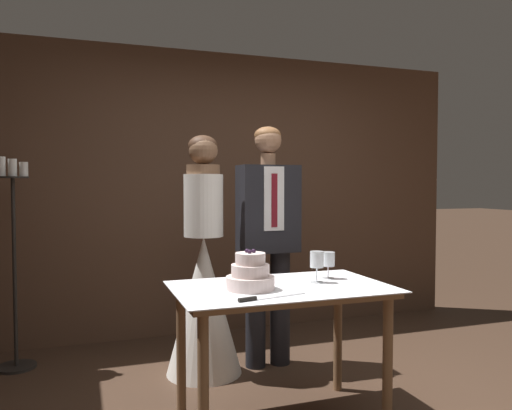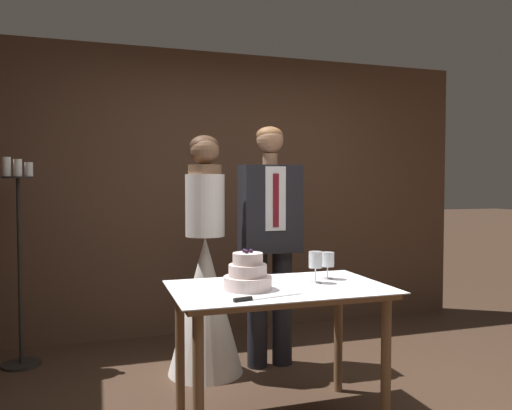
{
  "view_description": "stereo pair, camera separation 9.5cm",
  "coord_description": "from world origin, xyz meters",
  "px_view_note": "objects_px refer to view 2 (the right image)",
  "views": [
    {
      "loc": [
        -1.27,
        -2.42,
        1.36
      ],
      "look_at": [
        -0.21,
        0.61,
        1.23
      ],
      "focal_mm": 35.0,
      "sensor_mm": 36.0,
      "label": 1
    },
    {
      "loc": [
        -1.18,
        -2.45,
        1.36
      ],
      "look_at": [
        -0.21,
        0.61,
        1.23
      ],
      "focal_mm": 35.0,
      "sensor_mm": 36.0,
      "label": 2
    }
  ],
  "objects_px": {
    "cake_table": "(279,305)",
    "wine_glass_near": "(328,261)",
    "bride": "(205,286)",
    "candle_stand": "(19,261)",
    "groom": "(270,233)",
    "wine_glass_middle": "(316,261)",
    "cake_knife": "(255,298)",
    "tiered_cake": "(248,275)"
  },
  "relations": [
    {
      "from": "tiered_cake",
      "to": "wine_glass_near",
      "type": "height_order",
      "value": "tiered_cake"
    },
    {
      "from": "groom",
      "to": "wine_glass_near",
      "type": "bearing_deg",
      "value": -81.19
    },
    {
      "from": "cake_knife",
      "to": "wine_glass_middle",
      "type": "distance_m",
      "value": 0.57
    },
    {
      "from": "cake_table",
      "to": "groom",
      "type": "xyz_separation_m",
      "value": [
        0.25,
        0.86,
        0.32
      ]
    },
    {
      "from": "cake_table",
      "to": "candle_stand",
      "type": "bearing_deg",
      "value": 137.43
    },
    {
      "from": "bride",
      "to": "groom",
      "type": "distance_m",
      "value": 0.62
    },
    {
      "from": "cake_table",
      "to": "wine_glass_near",
      "type": "bearing_deg",
      "value": 18.42
    },
    {
      "from": "wine_glass_middle",
      "to": "candle_stand",
      "type": "relative_size",
      "value": 0.12
    },
    {
      "from": "wine_glass_middle",
      "to": "cake_knife",
      "type": "bearing_deg",
      "value": -147.13
    },
    {
      "from": "bride",
      "to": "groom",
      "type": "xyz_separation_m",
      "value": [
        0.49,
        -0.0,
        0.37
      ]
    },
    {
      "from": "cake_table",
      "to": "wine_glass_middle",
      "type": "distance_m",
      "value": 0.34
    },
    {
      "from": "bride",
      "to": "tiered_cake",
      "type": "bearing_deg",
      "value": -86.48
    },
    {
      "from": "cake_table",
      "to": "tiered_cake",
      "type": "height_order",
      "value": "tiered_cake"
    },
    {
      "from": "cake_table",
      "to": "cake_knife",
      "type": "bearing_deg",
      "value": -130.0
    },
    {
      "from": "bride",
      "to": "candle_stand",
      "type": "bearing_deg",
      "value": 156.95
    },
    {
      "from": "groom",
      "to": "bride",
      "type": "bearing_deg",
      "value": 179.93
    },
    {
      "from": "tiered_cake",
      "to": "cake_knife",
      "type": "distance_m",
      "value": 0.26
    },
    {
      "from": "wine_glass_middle",
      "to": "groom",
      "type": "height_order",
      "value": "groom"
    },
    {
      "from": "bride",
      "to": "candle_stand",
      "type": "relative_size",
      "value": 1.1
    },
    {
      "from": "wine_glass_near",
      "to": "cake_table",
      "type": "bearing_deg",
      "value": -161.58
    },
    {
      "from": "cake_table",
      "to": "wine_glass_near",
      "type": "distance_m",
      "value": 0.44
    },
    {
      "from": "wine_glass_near",
      "to": "wine_glass_middle",
      "type": "relative_size",
      "value": 0.89
    },
    {
      "from": "tiered_cake",
      "to": "bride",
      "type": "bearing_deg",
      "value": 93.52
    },
    {
      "from": "groom",
      "to": "wine_glass_middle",
      "type": "bearing_deg",
      "value": -90.38
    },
    {
      "from": "bride",
      "to": "groom",
      "type": "height_order",
      "value": "groom"
    },
    {
      "from": "cake_knife",
      "to": "wine_glass_near",
      "type": "distance_m",
      "value": 0.71
    },
    {
      "from": "wine_glass_middle",
      "to": "bride",
      "type": "height_order",
      "value": "bride"
    },
    {
      "from": "tiered_cake",
      "to": "candle_stand",
      "type": "bearing_deg",
      "value": 133.22
    },
    {
      "from": "wine_glass_near",
      "to": "candle_stand",
      "type": "relative_size",
      "value": 0.11
    },
    {
      "from": "wine_glass_near",
      "to": "groom",
      "type": "relative_size",
      "value": 0.09
    },
    {
      "from": "wine_glass_near",
      "to": "groom",
      "type": "xyz_separation_m",
      "value": [
        -0.12,
        0.74,
        0.11
      ]
    },
    {
      "from": "bride",
      "to": "candle_stand",
      "type": "height_order",
      "value": "bride"
    },
    {
      "from": "tiered_cake",
      "to": "bride",
      "type": "distance_m",
      "value": 0.92
    },
    {
      "from": "tiered_cake",
      "to": "wine_glass_middle",
      "type": "height_order",
      "value": "tiered_cake"
    },
    {
      "from": "tiered_cake",
      "to": "wine_glass_middle",
      "type": "bearing_deg",
      "value": 6.89
    },
    {
      "from": "wine_glass_near",
      "to": "bride",
      "type": "relative_size",
      "value": 0.1
    },
    {
      "from": "cake_table",
      "to": "bride",
      "type": "bearing_deg",
      "value": 105.87
    },
    {
      "from": "wine_glass_middle",
      "to": "bride",
      "type": "distance_m",
      "value": 1.0
    },
    {
      "from": "tiered_cake",
      "to": "wine_glass_middle",
      "type": "xyz_separation_m",
      "value": [
        0.43,
        0.05,
        0.05
      ]
    },
    {
      "from": "wine_glass_near",
      "to": "bride",
      "type": "xyz_separation_m",
      "value": [
        -0.61,
        0.74,
        -0.26
      ]
    },
    {
      "from": "wine_glass_near",
      "to": "bride",
      "type": "height_order",
      "value": "bride"
    },
    {
      "from": "candle_stand",
      "to": "cake_knife",
      "type": "bearing_deg",
      "value": -52.05
    }
  ]
}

